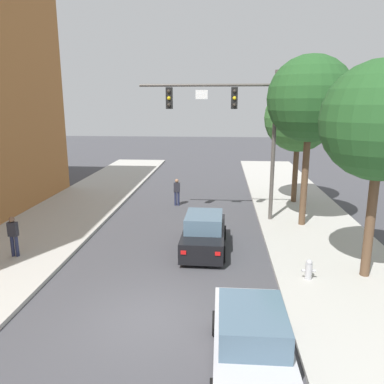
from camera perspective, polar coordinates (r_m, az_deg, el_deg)
name	(u,v)px	position (r m, az deg, el deg)	size (l,w,h in m)	color
ground_plane	(149,319)	(11.66, -6.42, -18.44)	(120.00, 120.00, 0.00)	#424247
sidewalk_right	(382,327)	(12.30, 26.59, -17.67)	(5.00, 60.00, 0.15)	#B2AFA8
traffic_signal_mast	(236,118)	(19.39, 6.55, 10.96)	(6.84, 0.38, 7.50)	#514C47
car_lead_black	(204,233)	(16.15, 1.83, -6.22)	(1.89, 4.27, 1.60)	black
car_following_silver	(251,342)	(9.54, 8.84, -21.32)	(1.85, 4.25, 1.60)	#B7B7BC
pedestrian_sidewalk_left_walker	(13,234)	(16.58, -25.25, -5.78)	(0.36, 0.22, 1.64)	#232847
pedestrian_crossing_road	(177,191)	(22.96, -2.29, 0.18)	(0.36, 0.22, 1.64)	#232847
fire_hydrant	(309,269)	(13.97, 17.13, -11.02)	(0.48, 0.24, 0.72)	#B2B2B7
street_tree_nearest	(382,121)	(13.87, 26.58, 9.46)	(3.91, 3.91, 7.35)	brown
street_tree_second	(310,99)	(19.03, 17.33, 13.14)	(4.04, 4.04, 8.15)	brown
street_tree_third	(299,118)	(23.59, 15.72, 10.66)	(4.03, 4.03, 7.11)	brown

